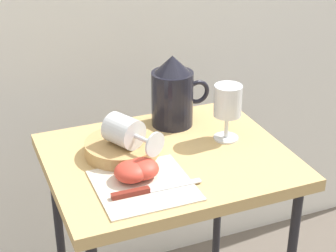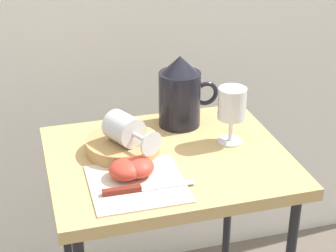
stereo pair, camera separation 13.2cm
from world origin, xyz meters
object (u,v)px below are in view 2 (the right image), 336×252
wine_glass_upright (232,107)px  wine_glass_tipped_near (125,129)px  basket_tray (123,146)px  knife (135,189)px  apple_half_left (137,167)px  table (168,181)px  pitcher (180,97)px  apple_half_right (126,169)px

wine_glass_upright → wine_glass_tipped_near: size_ratio=0.93×
basket_tray → wine_glass_upright: wine_glass_upright is taller
knife → wine_glass_upright: bearing=29.8°
wine_glass_tipped_near → apple_half_left: wine_glass_tipped_near is taller
table → pitcher: pitcher is taller
basket_tray → apple_half_left: bearing=-86.0°
wine_glass_tipped_near → knife: wine_glass_tipped_near is taller
basket_tray → apple_half_right: bearing=-98.8°
basket_tray → apple_half_left: 0.12m
basket_tray → pitcher: size_ratio=0.93×
basket_tray → knife: (-0.01, -0.18, -0.01)m
table → knife: knife is taller
table → wine_glass_tipped_near: bearing=165.1°
wine_glass_upright → apple_half_left: 0.29m
pitcher → wine_glass_upright: pitcher is taller
pitcher → wine_glass_tipped_near: (-0.18, -0.13, -0.01)m
apple_half_right → basket_tray: bearing=81.2°
pitcher → apple_half_left: (-0.17, -0.23, -0.05)m
wine_glass_upright → wine_glass_tipped_near: (-0.27, 0.00, -0.03)m
basket_tray → pitcher: pitcher is taller
wine_glass_upright → knife: wine_glass_upright is taller
apple_half_left → knife: size_ratio=0.37×
wine_glass_upright → table: bearing=-171.7°
basket_tray → wine_glass_upright: 0.28m
wine_glass_upright → pitcher: bearing=125.4°
apple_half_right → table: bearing=32.8°
table → basket_tray: size_ratio=4.04×
apple_half_left → knife: (-0.02, -0.06, -0.02)m
apple_half_right → wine_glass_upright: bearing=19.4°
pitcher → apple_half_right: (-0.20, -0.23, -0.05)m
wine_glass_tipped_near → apple_half_right: 0.12m
basket_tray → wine_glass_upright: bearing=-4.7°
table → pitcher: bearing=63.7°
table → knife: bearing=-129.2°
basket_tray → wine_glass_upright: size_ratio=1.23×
wine_glass_tipped_near → knife: bearing=-94.7°
wine_glass_tipped_near → knife: (-0.01, -0.16, -0.06)m
wine_glass_tipped_near → apple_half_left: 0.11m
wine_glass_tipped_near → knife: size_ratio=0.76×
table → pitcher: (0.08, 0.16, 0.15)m
wine_glass_tipped_near → apple_half_right: size_ratio=2.07×
wine_glass_upright → apple_half_right: size_ratio=1.94×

